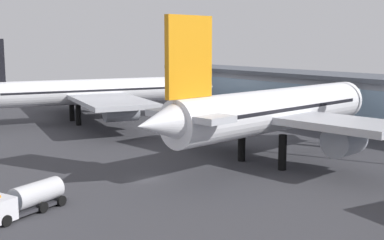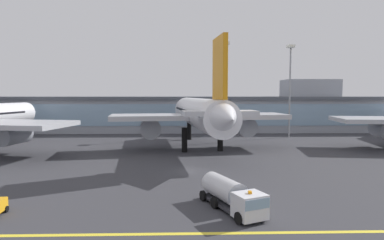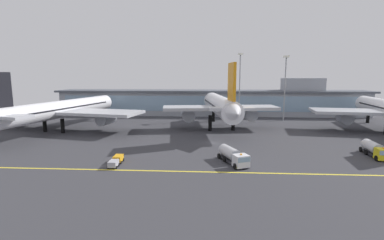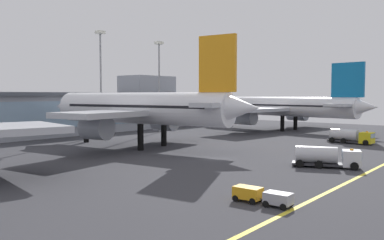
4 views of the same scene
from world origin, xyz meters
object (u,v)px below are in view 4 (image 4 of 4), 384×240
at_px(baggage_tug_near, 352,136).
at_px(apron_light_mast_centre, 101,68).
at_px(apron_light_mast_west, 159,73).
at_px(airliner_far_right, 279,107).
at_px(service_truck_far, 261,195).
at_px(fuel_tanker_truck, 329,157).
at_px(airliner_near_right, 141,109).

height_order(baggage_tug_near, apron_light_mast_centre, apron_light_mast_centre).
height_order(baggage_tug_near, apron_light_mast_west, apron_light_mast_west).
xyz_separation_m(apron_light_mast_west, apron_light_mast_centre, (-16.34, 3.71, 0.67)).
height_order(airliner_far_right, service_truck_far, airliner_far_right).
height_order(fuel_tanker_truck, apron_light_mast_centre, apron_light_mast_centre).
height_order(airliner_far_right, fuel_tanker_truck, airliner_far_right).
bearing_deg(baggage_tug_near, apron_light_mast_west, -167.82).
bearing_deg(service_truck_far, airliner_far_right, -65.80).
xyz_separation_m(airliner_far_right, apron_light_mast_west, (-26.59, 21.64, 9.15)).
distance_m(airliner_near_right, airliner_far_right, 51.21).
relative_size(baggage_tug_near, apron_light_mast_centre, 0.36).
bearing_deg(fuel_tanker_truck, airliner_near_right, 159.21).
height_order(airliner_near_right, apron_light_mast_west, apron_light_mast_west).
bearing_deg(airliner_far_right, fuel_tanker_truck, 131.06).
bearing_deg(service_truck_far, apron_light_mast_centre, -27.65).
distance_m(airliner_near_right, service_truck_far, 44.21).
height_order(service_truck_far, apron_light_mast_centre, apron_light_mast_centre).
bearing_deg(service_truck_far, airliner_near_right, -30.75).
distance_m(airliner_far_right, fuel_tanker_truck, 60.10).
bearing_deg(fuel_tanker_truck, airliner_far_right, 100.84).
relative_size(airliner_near_right, baggage_tug_near, 5.26).
xyz_separation_m(baggage_tug_near, service_truck_far, (-52.44, -8.72, -0.72)).
bearing_deg(fuel_tanker_truck, service_truck_far, -107.20).
height_order(airliner_near_right, airliner_far_right, airliner_near_right).
distance_m(service_truck_far, apron_light_mast_centre, 69.24).
bearing_deg(apron_light_mast_west, apron_light_mast_centre, 167.19).
relative_size(baggage_tug_near, apron_light_mast_west, 0.38).
bearing_deg(airliner_far_right, airliner_near_right, 94.14).
bearing_deg(apron_light_mast_west, baggage_tug_near, -81.95).
height_order(airliner_near_right, service_truck_far, airliner_near_right).
relative_size(fuel_tanker_truck, baggage_tug_near, 1.01).
distance_m(airliner_near_right, fuel_tanker_truck, 36.60).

